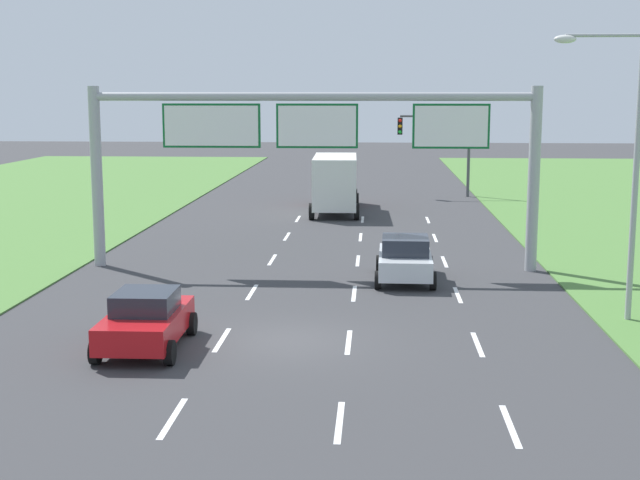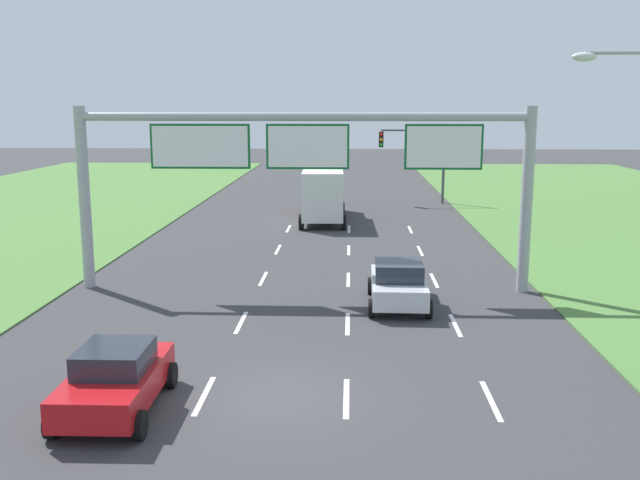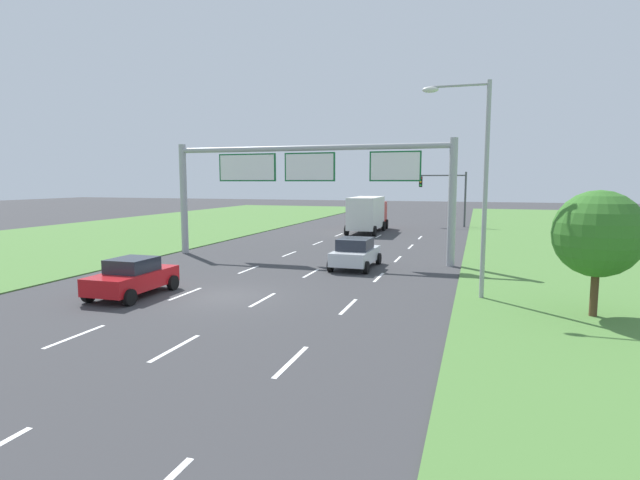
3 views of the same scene
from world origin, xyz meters
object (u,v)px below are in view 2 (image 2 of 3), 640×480
at_px(car_lead_silver, 115,379).
at_px(box_truck, 323,192).
at_px(sign_gantry, 304,161).
at_px(traffic_light_mast, 417,150).
at_px(car_near_red, 398,283).

distance_m(car_lead_silver, box_truck, 28.35).
distance_m(sign_gantry, traffic_light_mast, 25.64).
bearing_deg(sign_gantry, car_near_red, -31.64).
bearing_deg(car_near_red, sign_gantry, 149.27).
xyz_separation_m(car_lead_silver, box_truck, (3.75, 28.09, 0.97)).
xyz_separation_m(box_truck, sign_gantry, (-0.09, -16.77, 3.21)).
bearing_deg(car_lead_silver, box_truck, 81.74).
bearing_deg(car_lead_silver, car_near_red, 51.43).
height_order(sign_gantry, traffic_light_mast, sign_gantry).
relative_size(car_near_red, sign_gantry, 0.24).
xyz_separation_m(car_near_red, traffic_light_mast, (3.01, 26.92, 3.05)).
relative_size(box_truck, sign_gantry, 0.49).
relative_size(sign_gantry, traffic_light_mast, 3.08).
height_order(car_near_red, box_truck, box_truck).
bearing_deg(box_truck, sign_gantry, -91.84).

